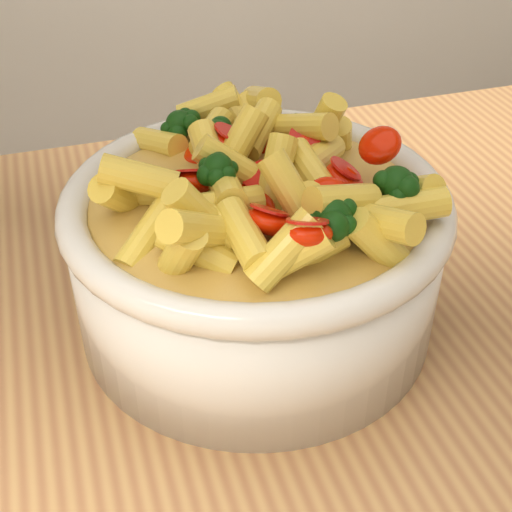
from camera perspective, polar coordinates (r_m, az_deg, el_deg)
name	(u,v)px	position (r m, az deg, el deg)	size (l,w,h in m)	color
table	(214,498)	(0.56, -3.35, -18.74)	(1.20, 0.80, 0.90)	#B0814B
serving_bowl	(256,254)	(0.51, 0.00, 0.13)	(0.27, 0.27, 0.12)	white
pasta_salad	(256,167)	(0.47, 0.00, 7.14)	(0.21, 0.21, 0.05)	#FFE150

